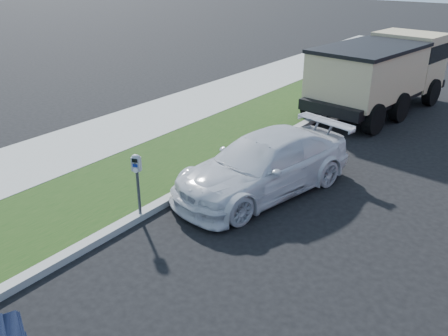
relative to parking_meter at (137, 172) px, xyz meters
The scene contains 5 objects.
ground 2.84m from the parking_meter, 10.40° to the left, with size 120.00×120.00×0.00m, color black.
streetside 4.03m from the parking_meter, 140.58° to the left, with size 6.12×50.00×0.15m.
parking_meter is the anchor object (origin of this frame).
white_wagon 3.15m from the parking_meter, 63.38° to the left, with size 1.96×4.82×1.40m, color silver.
dump_truck 11.13m from the parking_meter, 83.55° to the left, with size 3.35×6.85×2.58m.
Camera 1 is at (4.19, -6.59, 5.19)m, focal length 38.00 mm.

